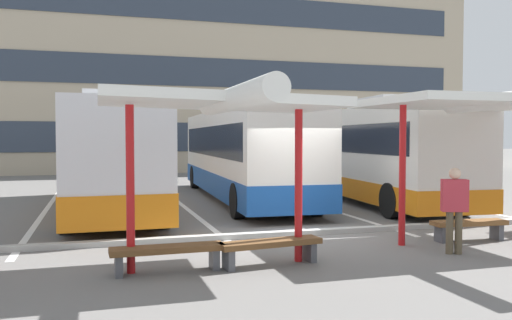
# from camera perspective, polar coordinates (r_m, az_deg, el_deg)

# --- Properties ---
(ground_plane) EXTENTS (160.00, 160.00, 0.00)m
(ground_plane) POSITION_cam_1_polar(r_m,az_deg,el_deg) (12.60, 6.33, -7.92)
(ground_plane) COLOR slate
(terminal_building) EXTENTS (43.44, 16.01, 23.82)m
(terminal_building) POSITION_cam_1_polar(r_m,az_deg,el_deg) (43.38, -10.14, 13.35)
(terminal_building) COLOR tan
(terminal_building) RESTS_ON ground
(coach_bus_0) EXTENTS (2.74, 11.09, 3.54)m
(coach_bus_0) POSITION_cam_1_polar(r_m,az_deg,el_deg) (17.16, -15.44, 0.24)
(coach_bus_0) COLOR silver
(coach_bus_0) RESTS_ON ground
(coach_bus_1) EXTENTS (3.12, 12.56, 3.56)m
(coach_bus_1) POSITION_cam_1_polar(r_m,az_deg,el_deg) (19.54, -1.47, 0.60)
(coach_bus_1) COLOR silver
(coach_bus_1) RESTS_ON ground
(coach_bus_2) EXTENTS (3.25, 11.07, 3.58)m
(coach_bus_2) POSITION_cam_1_polar(r_m,az_deg,el_deg) (19.22, 12.12, 0.60)
(coach_bus_2) COLOR silver
(coach_bus_2) RESTS_ON ground
(lane_stripe_0) EXTENTS (0.16, 14.00, 0.01)m
(lane_stripe_0) POSITION_cam_1_polar(r_m,az_deg,el_deg) (17.67, -21.59, -5.10)
(lane_stripe_0) COLOR white
(lane_stripe_0) RESTS_ON ground
(lane_stripe_1) EXTENTS (0.16, 14.00, 0.01)m
(lane_stripe_1) POSITION_cam_1_polar(r_m,az_deg,el_deg) (17.80, -7.75, -4.89)
(lane_stripe_1) COLOR white
(lane_stripe_1) RESTS_ON ground
(lane_stripe_2) EXTENTS (0.16, 14.00, 0.01)m
(lane_stripe_2) POSITION_cam_1_polar(r_m,az_deg,el_deg) (18.93, 5.14, -4.45)
(lane_stripe_2) COLOR white
(lane_stripe_2) RESTS_ON ground
(lane_stripe_3) EXTENTS (0.16, 14.00, 0.01)m
(lane_stripe_3) POSITION_cam_1_polar(r_m,az_deg,el_deg) (20.88, 16.10, -3.89)
(lane_stripe_3) COLOR white
(lane_stripe_3) RESTS_ON ground
(waiting_shelter_1) EXTENTS (3.98, 4.44, 3.03)m
(waiting_shelter_1) POSITION_cam_1_polar(r_m,az_deg,el_deg) (9.01, -3.72, 5.87)
(waiting_shelter_1) COLOR red
(waiting_shelter_1) RESTS_ON ground
(bench_1) EXTENTS (1.90, 0.47, 0.45)m
(bench_1) POSITION_cam_1_polar(r_m,az_deg,el_deg) (9.14, -9.42, -9.70)
(bench_1) COLOR brown
(bench_1) RESTS_ON ground
(bench_2) EXTENTS (1.92, 0.66, 0.45)m
(bench_2) POSITION_cam_1_polar(r_m,az_deg,el_deg) (9.52, 1.55, -9.19)
(bench_2) COLOR brown
(bench_2) RESTS_ON ground
(waiting_shelter_2) EXTENTS (4.33, 5.19, 3.16)m
(waiting_shelter_2) POSITION_cam_1_polar(r_m,az_deg,el_deg) (12.27, 22.77, 5.45)
(waiting_shelter_2) COLOR red
(waiting_shelter_2) RESTS_ON ground
(bench_3) EXTENTS (1.70, 0.54, 0.45)m
(bench_3) POSITION_cam_1_polar(r_m,az_deg,el_deg) (12.61, 21.80, -6.52)
(bench_3) COLOR brown
(bench_3) RESTS_ON ground
(platform_kerb) EXTENTS (44.00, 0.24, 0.12)m
(platform_kerb) POSITION_cam_1_polar(r_m,az_deg,el_deg) (12.60, 6.32, -7.65)
(platform_kerb) COLOR #ADADA8
(platform_kerb) RESTS_ON ground
(waiting_passenger_1) EXTENTS (0.53, 0.38, 1.67)m
(waiting_passenger_1) POSITION_cam_1_polar(r_m,az_deg,el_deg) (11.02, 20.43, -4.45)
(waiting_passenger_1) COLOR brown
(waiting_passenger_1) RESTS_ON ground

